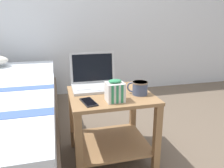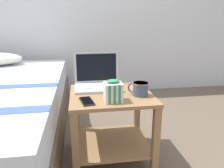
# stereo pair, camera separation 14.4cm
# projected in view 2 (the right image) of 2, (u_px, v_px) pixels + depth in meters

# --- Properties ---
(ground_plane) EXTENTS (8.00, 8.00, 0.00)m
(ground_plane) POSITION_uv_depth(u_px,v_px,m) (111.00, 157.00, 1.64)
(ground_plane) COLOR brown
(back_wall) EXTENTS (8.00, 0.05, 2.50)m
(back_wall) POSITION_uv_depth(u_px,v_px,m) (93.00, 0.00, 2.84)
(back_wall) COLOR silver
(back_wall) RESTS_ON ground_plane
(bedside_table) EXTENTS (0.56, 0.51, 0.50)m
(bedside_table) POSITION_uv_depth(u_px,v_px,m) (111.00, 118.00, 1.55)
(bedside_table) COLOR #997047
(bedside_table) RESTS_ON ground_plane
(laptop) EXTENTS (0.34, 0.27, 0.25)m
(laptop) POSITION_uv_depth(u_px,v_px,m) (98.00, 81.00, 1.64)
(laptop) COLOR #B7BABC
(laptop) RESTS_ON bedside_table
(mug_front_left) EXTENTS (0.13, 0.10, 0.09)m
(mug_front_left) POSITION_uv_depth(u_px,v_px,m) (140.00, 88.00, 1.45)
(mug_front_left) COLOR #3F4C6B
(mug_front_left) RESTS_ON bedside_table
(snack_bag) EXTENTS (0.11, 0.11, 0.14)m
(snack_bag) POSITION_uv_depth(u_px,v_px,m) (113.00, 91.00, 1.35)
(snack_bag) COLOR white
(snack_bag) RESTS_ON bedside_table
(cell_phone) EXTENTS (0.10, 0.16, 0.01)m
(cell_phone) POSITION_uv_depth(u_px,v_px,m) (87.00, 101.00, 1.35)
(cell_phone) COLOR black
(cell_phone) RESTS_ON bedside_table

